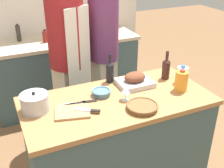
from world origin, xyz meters
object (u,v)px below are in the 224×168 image
Objects in this scene: wine_bottle_green at (110,71)px; wine_bottle_dark at (166,68)px; stock_pot at (35,103)px; stand_mixer at (99,25)px; person_cook_guest at (104,46)px; mixing_bowl at (101,92)px; milk_jug at (182,75)px; condiment_bottle_tall at (45,36)px; roasting_pan at (135,81)px; wicker_basket at (142,106)px; condiment_bottle_extra at (18,33)px; wine_glass_left at (125,90)px; juice_jug at (181,81)px; knife_chef at (80,103)px; condiment_bottle_short at (77,33)px; knife_bread at (72,104)px; cutting_board at (72,112)px; person_cook_aproned at (68,53)px; knife_paring at (88,110)px.

wine_bottle_dark is at bearing -16.84° from wine_bottle_green.
stock_pot is 1.85m from stand_mixer.
person_cook_guest reaches higher than wine_bottle_green.
milk_jug is (0.72, -0.08, 0.05)m from mixing_bowl.
condiment_bottle_tall is (-0.13, 1.44, 0.07)m from mixing_bowl.
roasting_pan is 0.38m from wicker_basket.
wine_glass_left is at bearing -72.56° from condiment_bottle_extra.
juice_jug reaches higher than knife_chef.
condiment_bottle_tall is 0.33m from condiment_bottle_extra.
stand_mixer is at bearing 15.48° from condiment_bottle_short.
stand_mixer is at bearing 61.31° from knife_bread.
wine_bottle_green is 0.50m from wine_bottle_dark.
person_cook_guest is (0.33, 0.74, 0.11)m from mixing_bowl.
wine_glass_left is at bearing -104.81° from stand_mixer.
juice_jug is at bearing 16.15° from wicker_basket.
wine_bottle_green is 0.91× the size of knife_chef.
stand_mixer is (0.24, 1.43, 0.10)m from roasting_pan.
roasting_pan reaches higher than wine_glass_left.
knife_bread is at bearing -84.81° from condiment_bottle_extra.
cutting_board is 1.63m from condiment_bottle_short.
person_cook_guest reaches higher than milk_jug.
wine_bottle_dark is at bearing 6.58° from knife_chef.
cutting_board is at bearing -151.57° from mixing_bowl.
roasting_pan reaches higher than mixing_bowl.
mixing_bowl is 0.96× the size of milk_jug.
person_cook_aproned is at bearing 127.50° from juice_jug.
mixing_bowl is 1.66m from condiment_bottle_extra.
knife_paring reaches higher than knife_bread.
knife_chef and knife_bread have the same top height.
wine_bottle_green is (-0.47, 0.39, 0.02)m from juice_jug.
mixing_bowl is 0.65m from wine_bottle_dark.
juice_jug is 0.63× the size of stand_mixer.
knife_bread is 0.99m from person_cook_guest.
wine_bottle_dark is 1.39m from condiment_bottle_short.
wine_bottle_dark is 1.24× the size of condiment_bottle_extra.
person_cook_aproned is at bearing 75.37° from knife_bread.
roasting_pan is 1.24× the size of wicker_basket.
knife_bread is at bearing -173.96° from wine_bottle_dark.
roasting_pan is 1.88× the size of mixing_bowl.
wine_glass_left is 0.33m from knife_paring.
wine_bottle_dark is at bearing -73.54° from condiment_bottle_short.
wine_bottle_dark is (0.01, 0.24, 0.02)m from juice_jug.
mixing_bowl is at bearing -111.17° from stand_mixer.
condiment_bottle_extra is at bearing 104.30° from mixing_bowl.
roasting_pan is at bearing 69.90° from wicker_basket.
person_cook_guest is (0.08, -0.65, 0.03)m from condiment_bottle_short.
juice_jug is at bearing -92.77° from wine_bottle_dark.
wicker_basket is 1.14× the size of condiment_bottle_extra.
roasting_pan reaches higher than wicker_basket.
condiment_bottle_tall is at bearing 119.01° from wine_bottle_dark.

